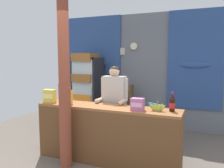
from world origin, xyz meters
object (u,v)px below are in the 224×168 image
(drink_fridge, at_px, (87,87))
(banana_bunch, at_px, (157,108))
(soda_bottle_cola, at_px, (172,103))
(soda_bottle_orange_soda, at_px, (61,94))
(shopkeeper, at_px, (114,98))
(snack_box_wafer, at_px, (137,104))
(snack_box_instant_noodle, at_px, (50,96))
(snack_box_choco_powder, at_px, (66,97))
(soda_bottle_iced_tea, at_px, (65,97))
(timber_post, at_px, (64,87))
(stall_counter, at_px, (104,130))
(plastic_lawn_chair, at_px, (160,120))
(bottle_shelf_rack, at_px, (123,105))

(drink_fridge, height_order, banana_bunch, drink_fridge)
(soda_bottle_cola, relative_size, soda_bottle_orange_soda, 1.17)
(shopkeeper, xyz_separation_m, soda_bottle_orange_soda, (-1.02, -0.25, 0.05))
(soda_bottle_orange_soda, height_order, snack_box_wafer, soda_bottle_orange_soda)
(snack_box_instant_noodle, bearing_deg, drink_fridge, 96.44)
(snack_box_instant_noodle, xyz_separation_m, banana_bunch, (1.97, 0.06, -0.06))
(shopkeeper, height_order, snack_box_instant_noodle, shopkeeper)
(drink_fridge, height_order, snack_box_choco_powder, drink_fridge)
(drink_fridge, xyz_separation_m, snack_box_instant_noodle, (0.20, -1.80, 0.05))
(soda_bottle_cola, xyz_separation_m, soda_bottle_orange_soda, (-2.13, 0.14, -0.02))
(snack_box_wafer, bearing_deg, soda_bottle_iced_tea, 173.50)
(soda_bottle_iced_tea, bearing_deg, soda_bottle_cola, -0.91)
(timber_post, height_order, snack_box_instant_noodle, timber_post)
(snack_box_instant_noodle, relative_size, snack_box_wafer, 1.20)
(snack_box_instant_noodle, distance_m, snack_box_wafer, 1.68)
(stall_counter, height_order, shopkeeper, shopkeeper)
(soda_bottle_orange_soda, bearing_deg, banana_bunch, -6.24)
(stall_counter, height_order, timber_post, timber_post)
(plastic_lawn_chair, bearing_deg, snack_box_choco_powder, -136.86)
(shopkeeper, relative_size, banana_bunch, 6.03)
(soda_bottle_iced_tea, height_order, soda_bottle_orange_soda, soda_bottle_orange_soda)
(soda_bottle_orange_soda, bearing_deg, plastic_lawn_chair, 29.98)
(soda_bottle_orange_soda, bearing_deg, stall_counter, -15.09)
(soda_bottle_orange_soda, bearing_deg, timber_post, -49.92)
(plastic_lawn_chair, xyz_separation_m, snack_box_choco_powder, (-1.40, -1.31, 0.60))
(drink_fridge, xyz_separation_m, snack_box_choco_powder, (0.59, -1.84, 0.06))
(drink_fridge, distance_m, banana_bunch, 2.79)
(snack_box_choco_powder, distance_m, snack_box_wafer, 1.29)
(shopkeeper, height_order, soda_bottle_orange_soda, shopkeeper)
(bottle_shelf_rack, xyz_separation_m, soda_bottle_iced_tea, (-0.47, -1.89, 0.49))
(timber_post, xyz_separation_m, drink_fridge, (-0.77, 2.14, -0.28))
(plastic_lawn_chair, relative_size, snack_box_choco_powder, 3.51)
(soda_bottle_orange_soda, bearing_deg, snack_box_wafer, -9.48)
(stall_counter, xyz_separation_m, snack_box_instant_noodle, (-1.12, 0.02, 0.51))
(bottle_shelf_rack, bearing_deg, soda_bottle_iced_tea, -104.01)
(soda_bottle_iced_tea, height_order, snack_box_wafer, soda_bottle_iced_tea)
(soda_bottle_iced_tea, bearing_deg, timber_post, -55.93)
(bottle_shelf_rack, xyz_separation_m, plastic_lawn_chair, (1.09, -0.79, -0.09))
(plastic_lawn_chair, height_order, snack_box_wafer, snack_box_wafer)
(plastic_lawn_chair, bearing_deg, timber_post, -127.13)
(snack_box_instant_noodle, relative_size, banana_bunch, 0.87)
(drink_fridge, relative_size, snack_box_wafer, 9.63)
(snack_box_wafer, bearing_deg, shopkeeper, 139.36)
(plastic_lawn_chair, xyz_separation_m, soda_bottle_iced_tea, (-1.56, -1.11, 0.58))
(stall_counter, xyz_separation_m, soda_bottle_orange_soda, (-1.06, 0.29, 0.50))
(soda_bottle_cola, bearing_deg, timber_post, -163.68)
(bottle_shelf_rack, relative_size, soda_bottle_iced_tea, 4.92)
(banana_bunch, bearing_deg, soda_bottle_cola, 18.92)
(bottle_shelf_rack, xyz_separation_m, snack_box_choco_powder, (-0.31, -2.10, 0.51))
(plastic_lawn_chair, bearing_deg, snack_box_wafer, -94.87)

